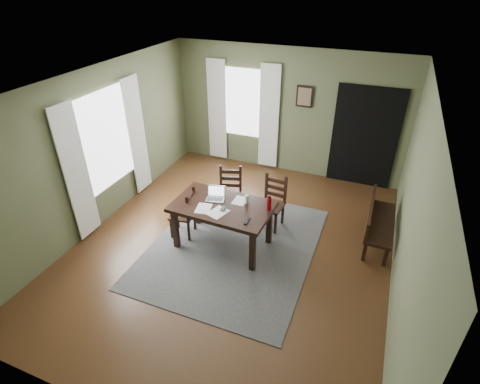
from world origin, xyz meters
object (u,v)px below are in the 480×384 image
at_px(bench, 377,220).
at_px(chair_end, 185,214).
at_px(chair_back_left, 230,193).
at_px(laptop, 216,195).
at_px(dining_table, 222,210).
at_px(chair_back_right, 272,203).
at_px(water_bottle, 269,203).

bearing_deg(bench, chair_end, 108.58).
height_order(chair_back_left, laptop, laptop).
xyz_separation_m(dining_table, bench, (2.33, 1.04, -0.26)).
relative_size(chair_end, bench, 0.67).
relative_size(chair_end, laptop, 2.63).
height_order(dining_table, chair_back_right, chair_back_right).
bearing_deg(chair_back_left, chair_end, -136.77).
distance_m(chair_back_right, laptop, 1.09).
xyz_separation_m(chair_end, water_bottle, (1.44, 0.14, 0.47)).
height_order(dining_table, laptop, laptop).
relative_size(dining_table, chair_back_left, 1.67).
xyz_separation_m(bench, laptop, (-2.51, -0.89, 0.40)).
xyz_separation_m(laptop, water_bottle, (0.91, 0.01, 0.06)).
bearing_deg(dining_table, chair_back_left, 107.52).
xyz_separation_m(chair_back_left, laptop, (0.05, -0.70, 0.37)).
xyz_separation_m(dining_table, water_bottle, (0.73, 0.16, 0.21)).
bearing_deg(laptop, chair_back_right, 29.44).
height_order(chair_back_right, laptop, laptop).
distance_m(chair_back_left, chair_back_right, 0.81).
relative_size(chair_back_right, water_bottle, 3.84).
height_order(chair_back_left, water_bottle, water_bottle).
bearing_deg(dining_table, chair_end, -179.13).
xyz_separation_m(chair_end, chair_back_right, (1.29, 0.82, 0.03)).
height_order(chair_end, chair_back_right, chair_back_right).
bearing_deg(chair_back_right, water_bottle, -72.52).
relative_size(chair_back_right, bench, 0.73).
xyz_separation_m(dining_table, chair_end, (-0.71, 0.02, -0.26)).
bearing_deg(laptop, chair_end, -178.65).
distance_m(chair_back_right, bench, 1.76).
distance_m(dining_table, laptop, 0.28).
xyz_separation_m(chair_back_right, water_bottle, (0.15, -0.68, 0.44)).
bearing_deg(chair_back_left, laptop, -102.58).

